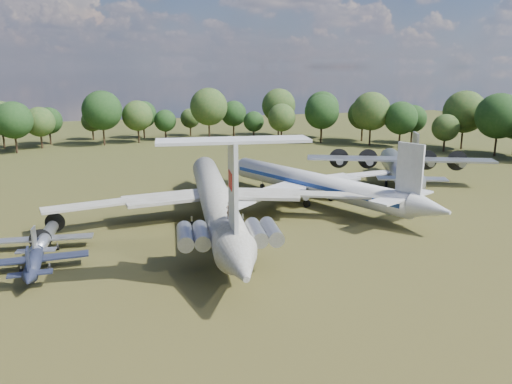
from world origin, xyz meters
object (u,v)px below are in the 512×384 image
object	(u,v)px
small_prop_northwest	(45,241)
person_on_il62	(229,210)
il62_airliner	(216,204)
tu104_jet	(315,188)
an12_transport	(399,173)
small_prop_west	(35,262)

from	to	relation	value
small_prop_northwest	person_on_il62	size ratio (longest dim) A/B	8.06
il62_airliner	tu104_jet	world-z (taller)	il62_airliner
il62_airliner	an12_transport	size ratio (longest dim) A/B	1.57
an12_transport	small_prop_northwest	bearing A→B (deg)	-140.47
tu104_jet	small_prop_west	distance (m)	42.81
an12_transport	small_prop_west	bearing A→B (deg)	-134.77
tu104_jet	small_prop_west	size ratio (longest dim) A/B	3.31
small_prop_west	tu104_jet	bearing A→B (deg)	22.30
tu104_jet	person_on_il62	size ratio (longest dim) A/B	26.52
tu104_jet	small_prop_northwest	world-z (taller)	tu104_jet
an12_transport	person_on_il62	distance (m)	48.59
an12_transport	il62_airliner	bearing A→B (deg)	-137.17
tu104_jet	person_on_il62	xyz separation A→B (m)	(-19.98, -22.12, 4.23)
an12_transport	tu104_jet	bearing A→B (deg)	-138.52
an12_transport	small_prop_west	xyz separation A→B (m)	(-59.15, -21.99, -1.37)
an12_transport	small_prop_west	size ratio (longest dim) A/B	2.54
small_prop_west	small_prop_northwest	world-z (taller)	small_prop_northwest
il62_airliner	an12_transport	world-z (taller)	il62_airliner
small_prop_west	small_prop_northwest	size ratio (longest dim) A/B	1.00
small_prop_west	person_on_il62	bearing A→B (deg)	-16.79
an12_transport	person_on_il62	xyz separation A→B (m)	(-39.51, -27.96, 4.20)
small_prop_west	an12_transport	bearing A→B (deg)	20.52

